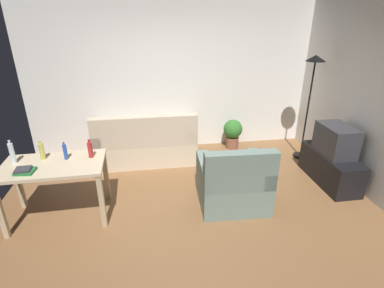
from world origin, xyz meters
name	(u,v)px	position (x,y,z in m)	size (l,w,h in m)	color
ground_plane	(190,211)	(0.00, 0.00, -0.01)	(5.20, 4.40, 0.02)	brown
wall_rear	(172,77)	(0.00, 2.20, 1.35)	(5.20, 0.10, 2.70)	silver
couch	(146,145)	(-0.55, 1.59, 0.31)	(1.72, 0.84, 0.92)	beige
tv_stand	(330,168)	(2.25, 0.43, 0.24)	(0.44, 1.10, 0.48)	black
tv	(336,140)	(2.25, 0.43, 0.70)	(0.41, 0.60, 0.44)	#2D2D33
torchiere_lamp	(312,80)	(2.25, 1.33, 1.41)	(0.32, 0.32, 1.81)	black
desk	(54,172)	(-1.66, 0.14, 0.65)	(1.22, 0.73, 0.76)	#C6B28E
potted_plant	(233,132)	(1.11, 1.90, 0.33)	(0.36, 0.36, 0.57)	brown
armchair	(234,184)	(0.60, 0.07, 0.32)	(0.94, 0.88, 0.92)	slate
bottle_clear	(12,153)	(-2.12, 0.24, 0.89)	(0.06, 0.06, 0.30)	silver
bottle_squat	(42,151)	(-1.80, 0.30, 0.87)	(0.06, 0.06, 0.25)	#BCB24C
bottle_blue	(65,152)	(-1.52, 0.26, 0.86)	(0.05, 0.05, 0.23)	#2347A3
bottle_red	(90,150)	(-1.22, 0.26, 0.87)	(0.06, 0.06, 0.24)	#AD2323
book_stack	(24,171)	(-1.91, -0.04, 0.79)	(0.22, 0.19, 0.06)	#236B33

